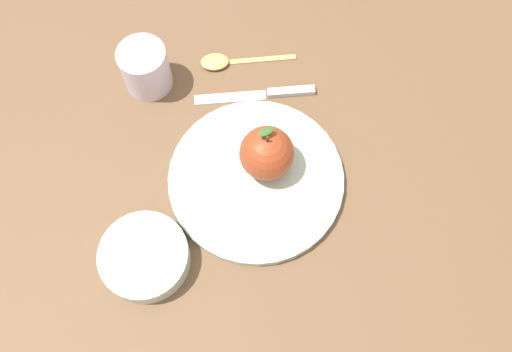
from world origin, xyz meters
TOP-DOWN VIEW (x-y plane):
  - ground_plane at (0.00, 0.00)m, footprint 2.40×2.40m
  - dinner_plate at (-0.02, -0.01)m, footprint 0.27×0.27m
  - apple at (0.00, -0.03)m, footprint 0.08×0.08m
  - side_bowl at (-0.10, 0.17)m, footprint 0.13×0.13m
  - cup at (0.20, 0.12)m, footprint 0.08×0.08m
  - knife at (0.13, -0.06)m, footprint 0.04×0.20m
  - spoon at (0.21, -0.00)m, footprint 0.04×0.16m

SIDE VIEW (x-z plane):
  - ground_plane at x=0.00m, z-range 0.00..0.00m
  - knife at x=0.13m, z-range 0.00..0.01m
  - spoon at x=0.21m, z-range 0.00..0.01m
  - dinner_plate at x=-0.02m, z-range 0.00..0.02m
  - side_bowl at x=-0.10m, z-range 0.00..0.04m
  - cup at x=0.20m, z-range 0.00..0.08m
  - apple at x=0.00m, z-range 0.01..0.10m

